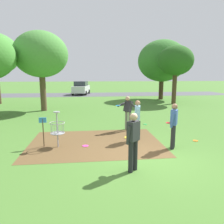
# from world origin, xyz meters

# --- Properties ---
(ground_plane) EXTENTS (160.00, 160.00, 0.00)m
(ground_plane) POSITION_xyz_m (0.00, 0.00, 0.00)
(ground_plane) COLOR #47752D
(dirt_tee_pad) EXTENTS (5.32, 3.80, 0.01)m
(dirt_tee_pad) POSITION_xyz_m (-1.69, 1.79, 0.00)
(dirt_tee_pad) COLOR brown
(dirt_tee_pad) RESTS_ON ground
(disc_golf_basket) EXTENTS (0.98, 0.58, 1.39)m
(disc_golf_basket) POSITION_xyz_m (-3.21, 1.48, 0.75)
(disc_golf_basket) COLOR #9E9EA3
(disc_golf_basket) RESTS_ON ground
(player_foreground_watching) EXTENTS (0.43, 0.49, 1.71)m
(player_foreground_watching) POSITION_xyz_m (0.07, 1.95, 0.97)
(player_foreground_watching) COLOR #232328
(player_foreground_watching) RESTS_ON ground
(player_throwing) EXTENTS (0.45, 0.49, 1.71)m
(player_throwing) POSITION_xyz_m (1.19, 0.83, 0.97)
(player_throwing) COLOR #232328
(player_throwing) RESTS_ON ground
(player_waiting_left) EXTENTS (0.46, 0.45, 1.71)m
(player_waiting_left) POSITION_xyz_m (-0.71, -0.88, 0.97)
(player_waiting_left) COLOR #232328
(player_waiting_left) RESTS_ON ground
(player_waiting_right) EXTENTS (1.12, 0.61, 1.71)m
(player_waiting_right) POSITION_xyz_m (-0.00, 3.65, 0.99)
(player_waiting_right) COLOR slate
(player_waiting_right) RESTS_ON ground
(frisbee_near_basket) EXTENTS (0.20, 0.20, 0.02)m
(frisbee_near_basket) POSITION_xyz_m (2.51, 1.55, 0.01)
(frisbee_near_basket) COLOR orange
(frisbee_near_basket) RESTS_ON ground
(frisbee_by_tee) EXTENTS (0.21, 0.21, 0.02)m
(frisbee_by_tee) POSITION_xyz_m (1.19, 4.68, 0.01)
(frisbee_by_tee) COLOR green
(frisbee_by_tee) RESTS_ON ground
(frisbee_mid_grass) EXTENTS (0.25, 0.25, 0.02)m
(frisbee_mid_grass) POSITION_xyz_m (-2.10, 1.42, 0.01)
(frisbee_mid_grass) COLOR #E53D99
(frisbee_mid_grass) RESTS_ON ground
(tree_near_left) EXTENTS (3.23, 3.23, 5.42)m
(tree_near_left) POSITION_xyz_m (6.14, 12.62, 4.00)
(tree_near_left) COLOR #4C3823
(tree_near_left) RESTS_ON ground
(tree_mid_center) EXTENTS (3.99, 3.99, 5.93)m
(tree_mid_center) POSITION_xyz_m (-5.40, 10.06, 4.21)
(tree_mid_center) COLOR brown
(tree_mid_center) RESTS_ON ground
(tree_mid_right) EXTENTS (5.32, 5.32, 6.50)m
(tree_mid_right) POSITION_xyz_m (6.19, 16.38, 4.23)
(tree_mid_right) COLOR #422D1E
(tree_mid_right) RESTS_ON ground
(parking_lot_strip) EXTENTS (36.00, 6.00, 0.01)m
(parking_lot_strip) POSITION_xyz_m (0.00, 23.03, 0.00)
(parking_lot_strip) COLOR #4C4C51
(parking_lot_strip) RESTS_ON ground
(parked_car_leftmost) EXTENTS (2.48, 4.44, 1.84)m
(parked_car_leftmost) POSITION_xyz_m (-2.95, 23.30, 0.92)
(parked_car_leftmost) COLOR silver
(parked_car_leftmost) RESTS_ON ground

